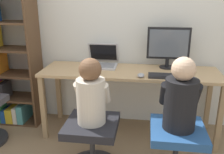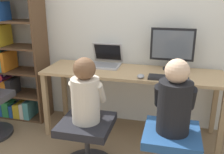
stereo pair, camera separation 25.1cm
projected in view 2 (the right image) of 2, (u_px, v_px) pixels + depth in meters
name	position (u px, v px, depth m)	size (l,w,h in m)	color
ground_plane	(125.00, 147.00, 2.63)	(14.00, 14.00, 0.00)	#846B4C
wall_back	(138.00, 16.00, 2.80)	(10.00, 0.05, 2.60)	silver
desk	(131.00, 79.00, 2.68)	(1.90, 0.56, 0.75)	tan
desktop_monitor	(172.00, 48.00, 2.64)	(0.46, 0.17, 0.45)	black
laptop	(105.00, 61.00, 2.85)	(0.35, 0.35, 0.25)	#B7B7BC
keyboard	(168.00, 78.00, 2.41)	(0.39, 0.15, 0.03)	#232326
computer_mouse_by_keyboard	(141.00, 76.00, 2.44)	(0.07, 0.11, 0.03)	#99999E
office_chair_left	(170.00, 152.00, 2.07)	(0.48, 0.48, 0.49)	#262628
office_chair_right	(87.00, 140.00, 2.24)	(0.48, 0.48, 0.49)	#262628
person_at_monitor	(175.00, 101.00, 1.93)	(0.32, 0.28, 0.60)	black
person_at_laptop	(86.00, 93.00, 2.10)	(0.30, 0.26, 0.57)	beige
bookshelf	(5.00, 51.00, 3.05)	(0.79, 0.33, 1.85)	#513823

